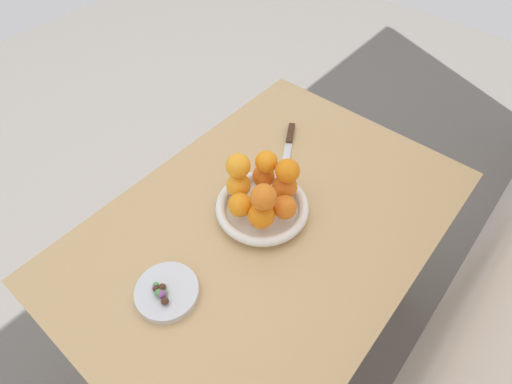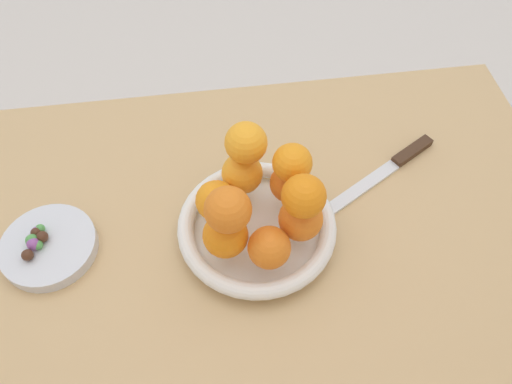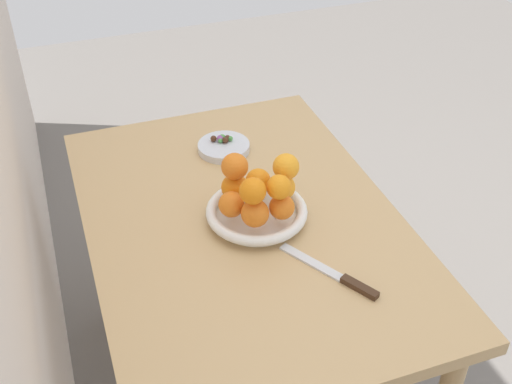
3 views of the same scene
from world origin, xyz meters
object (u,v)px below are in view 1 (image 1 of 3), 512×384
at_px(orange_8, 264,197).
at_px(candy_ball_0, 164,293).
at_px(candy_ball_7, 165,301).
at_px(candy_ball_1, 156,288).
at_px(orange_2, 285,187).
at_px(candy_dish, 167,292).
at_px(candy_ball_5, 156,288).
at_px(dining_table, 267,240).
at_px(orange_1, 285,207).
at_px(orange_9, 266,162).
at_px(knife, 288,147).
at_px(candy_ball_4, 159,293).
at_px(orange_3, 263,176).
at_px(orange_4, 240,184).
at_px(orange_5, 240,205).
at_px(candy_ball_3, 156,285).
at_px(orange_6, 289,172).
at_px(candy_ball_2, 162,294).
at_px(orange_0, 261,215).
at_px(fruit_bowl, 262,208).
at_px(candy_ball_6, 162,287).
at_px(orange_7, 238,166).

distance_m(orange_8, candy_ball_0, 0.32).
bearing_deg(candy_ball_7, candy_ball_1, -101.25).
bearing_deg(orange_2, candy_dish, -6.17).
xyz_separation_m(orange_2, candy_ball_1, (0.40, -0.06, -0.04)).
relative_size(candy_ball_5, candy_ball_7, 0.87).
xyz_separation_m(dining_table, orange_8, (0.03, 0.01, 0.23)).
distance_m(orange_1, candy_ball_5, 0.37).
relative_size(orange_1, orange_9, 1.06).
bearing_deg(knife, candy_ball_4, 7.86).
bearing_deg(candy_ball_0, orange_3, -175.15).
relative_size(orange_4, orange_5, 1.03).
height_order(candy_ball_3, knife, candy_ball_3).
distance_m(orange_6, candy_ball_7, 0.43).
relative_size(orange_6, candy_ball_7, 3.51).
xyz_separation_m(orange_1, orange_9, (-0.05, -0.10, 0.06)).
bearing_deg(candy_ball_2, orange_6, 173.41).
bearing_deg(orange_0, candy_ball_1, -13.84).
distance_m(fruit_bowl, candy_ball_2, 0.34).
bearing_deg(orange_0, orange_8, 173.58).
bearing_deg(knife, orange_6, 35.59).
bearing_deg(candy_dish, candy_ball_7, 45.12).
height_order(candy_ball_2, candy_ball_4, same).
height_order(orange_5, orange_6, orange_6).
xyz_separation_m(dining_table, knife, (-0.26, -0.13, 0.09)).
relative_size(orange_0, candy_ball_2, 3.38).
height_order(candy_dish, orange_4, orange_4).
height_order(candy_ball_2, candy_ball_7, candy_ball_2).
height_order(candy_ball_2, candy_ball_3, candy_ball_2).
bearing_deg(candy_ball_6, candy_ball_7, 58.02).
distance_m(orange_0, candy_ball_7, 0.30).
relative_size(orange_5, orange_6, 1.01).
relative_size(orange_9, candy_ball_1, 3.61).
xyz_separation_m(candy_ball_3, candy_ball_7, (0.01, 0.05, 0.00)).
bearing_deg(dining_table, candy_ball_0, -7.21).
distance_m(candy_dish, orange_9, 0.40).
bearing_deg(orange_3, candy_ball_0, 4.85).
relative_size(orange_2, knife, 0.29).
xyz_separation_m(orange_3, orange_7, (0.06, -0.03, 0.07)).
xyz_separation_m(orange_2, candy_ball_0, (0.40, -0.04, -0.04)).
bearing_deg(candy_ball_7, orange_1, 170.53).
distance_m(orange_6, candy_ball_6, 0.41).
height_order(orange_0, candy_ball_6, orange_0).
bearing_deg(orange_3, candy_ball_1, 1.54).
bearing_deg(candy_ball_6, candy_ball_3, -71.29).
bearing_deg(orange_5, candy_ball_4, 1.42).
bearing_deg(orange_7, candy_ball_2, 10.96).
relative_size(orange_6, candy_ball_5, 4.01).
bearing_deg(orange_8, candy_ball_1, -13.68).
xyz_separation_m(orange_0, candy_ball_7, (0.30, -0.03, -0.04)).
bearing_deg(candy_ball_1, orange_6, 170.42).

